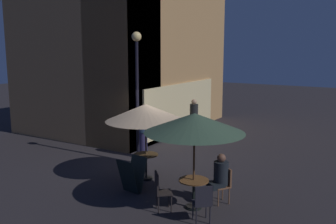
{
  "coord_description": "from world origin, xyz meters",
  "views": [
    {
      "loc": [
        -9.66,
        -6.59,
        3.84
      ],
      "look_at": [
        0.97,
        -0.16,
        1.7
      ],
      "focal_mm": 39.59,
      "sensor_mm": 36.0,
      "label": 1
    }
  ],
  "objects_px": {
    "cafe_chair_0": "(160,188)",
    "cafe_chair_2": "(224,182)",
    "cafe_table_0": "(194,187)",
    "patron_standing_2": "(194,120)",
    "street_lamp_near_corner": "(137,75)",
    "patio_umbrella_0": "(194,123)",
    "patio_umbrella_1": "(146,113)",
    "patron_seated_0": "(219,176)",
    "menu_sandwich_board": "(132,175)",
    "patron_standing_1": "(143,133)",
    "cafe_chair_1": "(203,201)",
    "cafe_table_1": "(146,161)"
  },
  "relations": [
    {
      "from": "menu_sandwich_board",
      "to": "patron_standing_1",
      "type": "xyz_separation_m",
      "value": [
        2.8,
        1.59,
        0.4
      ]
    },
    {
      "from": "cafe_table_1",
      "to": "patron_seated_0",
      "type": "xyz_separation_m",
      "value": [
        -0.51,
        -2.55,
        0.18
      ]
    },
    {
      "from": "patio_umbrella_0",
      "to": "patio_umbrella_1",
      "type": "relative_size",
      "value": 1.02
    },
    {
      "from": "cafe_table_0",
      "to": "patron_standing_1",
      "type": "relative_size",
      "value": 0.42
    },
    {
      "from": "cafe_table_0",
      "to": "patio_umbrella_1",
      "type": "bearing_deg",
      "value": 63.11
    },
    {
      "from": "cafe_table_1",
      "to": "cafe_chair_0",
      "type": "relative_size",
      "value": 0.8
    },
    {
      "from": "cafe_table_0",
      "to": "cafe_chair_1",
      "type": "bearing_deg",
      "value": -138.78
    },
    {
      "from": "patio_umbrella_0",
      "to": "patron_standing_1",
      "type": "xyz_separation_m",
      "value": [
        2.84,
        3.47,
        -1.22
      ]
    },
    {
      "from": "cafe_table_0",
      "to": "cafe_chair_2",
      "type": "height_order",
      "value": "cafe_chair_2"
    },
    {
      "from": "menu_sandwich_board",
      "to": "patron_standing_2",
      "type": "bearing_deg",
      "value": 18.34
    },
    {
      "from": "menu_sandwich_board",
      "to": "cafe_chair_2",
      "type": "distance_m",
      "value": 2.46
    },
    {
      "from": "patio_umbrella_0",
      "to": "cafe_chair_1",
      "type": "distance_m",
      "value": 1.77
    },
    {
      "from": "patron_standing_2",
      "to": "cafe_chair_1",
      "type": "bearing_deg",
      "value": -113.85
    },
    {
      "from": "cafe_chair_2",
      "to": "patron_standing_1",
      "type": "xyz_separation_m",
      "value": [
        2.16,
        3.96,
        0.35
      ]
    },
    {
      "from": "cafe_chair_0",
      "to": "cafe_chair_2",
      "type": "relative_size",
      "value": 1.06
    },
    {
      "from": "menu_sandwich_board",
      "to": "patio_umbrella_0",
      "type": "distance_m",
      "value": 2.48
    },
    {
      "from": "cafe_chair_1",
      "to": "cafe_table_0",
      "type": "bearing_deg",
      "value": -0.0
    },
    {
      "from": "cafe_chair_2",
      "to": "patron_standing_2",
      "type": "xyz_separation_m",
      "value": [
        5.24,
        3.54,
        0.36
      ]
    },
    {
      "from": "menu_sandwich_board",
      "to": "patron_standing_1",
      "type": "bearing_deg",
      "value": 36.73
    },
    {
      "from": "cafe_table_0",
      "to": "cafe_chair_0",
      "type": "relative_size",
      "value": 0.76
    },
    {
      "from": "patron_seated_0",
      "to": "patron_standing_2",
      "type": "distance_m",
      "value": 6.38
    },
    {
      "from": "cafe_chair_0",
      "to": "patron_seated_0",
      "type": "relative_size",
      "value": 0.74
    },
    {
      "from": "cafe_chair_0",
      "to": "cafe_chair_2",
      "type": "bearing_deg",
      "value": 6.19
    },
    {
      "from": "patio_umbrella_1",
      "to": "cafe_chair_1",
      "type": "relative_size",
      "value": 2.62
    },
    {
      "from": "cafe_table_0",
      "to": "patio_umbrella_0",
      "type": "distance_m",
      "value": 1.58
    },
    {
      "from": "patron_standing_2",
      "to": "menu_sandwich_board",
      "type": "bearing_deg",
      "value": -131.34
    },
    {
      "from": "cafe_chair_2",
      "to": "patron_standing_2",
      "type": "relative_size",
      "value": 0.51
    },
    {
      "from": "cafe_chair_2",
      "to": "patron_standing_2",
      "type": "height_order",
      "value": "patron_standing_2"
    },
    {
      "from": "patron_standing_1",
      "to": "cafe_chair_1",
      "type": "bearing_deg",
      "value": 9.15
    },
    {
      "from": "menu_sandwich_board",
      "to": "patio_umbrella_1",
      "type": "distance_m",
      "value": 1.86
    },
    {
      "from": "cafe_table_0",
      "to": "patron_standing_2",
      "type": "distance_m",
      "value": 6.68
    },
    {
      "from": "cafe_chair_2",
      "to": "cafe_chair_0",
      "type": "bearing_deg",
      "value": -6.04
    },
    {
      "from": "street_lamp_near_corner",
      "to": "patron_seated_0",
      "type": "distance_m",
      "value": 4.59
    },
    {
      "from": "street_lamp_near_corner",
      "to": "cafe_chair_2",
      "type": "relative_size",
      "value": 4.85
    },
    {
      "from": "cafe_chair_0",
      "to": "patron_seated_0",
      "type": "height_order",
      "value": "patron_seated_0"
    },
    {
      "from": "patio_umbrella_1",
      "to": "patron_seated_0",
      "type": "relative_size",
      "value": 1.83
    },
    {
      "from": "street_lamp_near_corner",
      "to": "cafe_chair_1",
      "type": "distance_m",
      "value": 5.31
    },
    {
      "from": "street_lamp_near_corner",
      "to": "patio_umbrella_1",
      "type": "xyz_separation_m",
      "value": [
        -1.12,
        -1.1,
        -0.98
      ]
    },
    {
      "from": "cafe_chair_1",
      "to": "patron_seated_0",
      "type": "xyz_separation_m",
      "value": [
        1.19,
        0.12,
        0.19
      ]
    },
    {
      "from": "patio_umbrella_1",
      "to": "patron_standing_1",
      "type": "relative_size",
      "value": 1.33
    },
    {
      "from": "street_lamp_near_corner",
      "to": "patio_umbrella_0",
      "type": "height_order",
      "value": "street_lamp_near_corner"
    },
    {
      "from": "patron_standing_1",
      "to": "patron_standing_2",
      "type": "distance_m",
      "value": 3.12
    },
    {
      "from": "patio_umbrella_1",
      "to": "patron_seated_0",
      "type": "bearing_deg",
      "value": -101.23
    },
    {
      "from": "cafe_chair_0",
      "to": "patron_standing_2",
      "type": "relative_size",
      "value": 0.54
    },
    {
      "from": "cafe_chair_1",
      "to": "cafe_table_1",
      "type": "bearing_deg",
      "value": 16.37
    },
    {
      "from": "patio_umbrella_0",
      "to": "patron_standing_1",
      "type": "bearing_deg",
      "value": 50.67
    },
    {
      "from": "cafe_table_0",
      "to": "patron_standing_2",
      "type": "bearing_deg",
      "value": 27.2
    },
    {
      "from": "street_lamp_near_corner",
      "to": "cafe_table_0",
      "type": "relative_size",
      "value": 6.0
    },
    {
      "from": "cafe_table_0",
      "to": "cafe_chair_2",
      "type": "xyz_separation_m",
      "value": [
        0.68,
        -0.49,
        0.01
      ]
    },
    {
      "from": "street_lamp_near_corner",
      "to": "cafe_chair_1",
      "type": "xyz_separation_m",
      "value": [
        -2.82,
        -3.77,
        -2.45
      ]
    }
  ]
}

